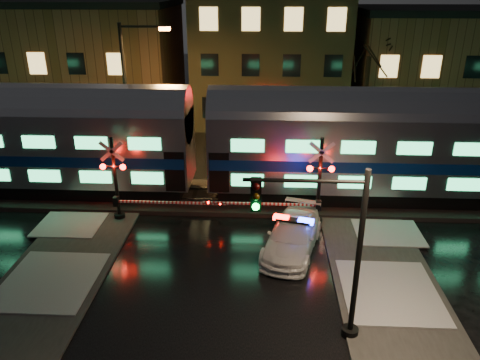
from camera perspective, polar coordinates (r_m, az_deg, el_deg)
name	(u,v)px	position (r m, az deg, el deg)	size (l,w,h in m)	color
ground	(224,248)	(20.85, -2.00, -8.24)	(120.00, 120.00, 0.00)	black
ballast	(232,197)	(25.20, -1.04, -2.11)	(90.00, 4.20, 0.24)	black
sidewalk_left	(12,336)	(17.90, -26.05, -16.69)	(4.00, 20.00, 0.12)	#2D2D2D
sidewalk_right	(412,351)	(16.65, 20.26, -18.95)	(4.00, 20.00, 0.12)	#2D2D2D
building_left	(93,63)	(42.84, -17.53, 13.50)	(14.00, 10.00, 9.00)	brown
building_mid	(269,48)	(40.58, 3.61, 15.79)	(12.00, 11.00, 11.50)	brown
building_right	(427,68)	(42.45, 21.84, 12.51)	(12.00, 10.00, 8.50)	brown
train	(200,139)	(24.16, -4.89, 5.01)	(51.00, 3.12, 5.92)	black
police_car	(293,236)	(20.44, 6.43, -6.75)	(3.19, 5.26, 1.59)	silver
crossing_signal_right	(311,191)	(22.11, 8.70, -1.29)	(6.18, 0.67, 4.38)	black
crossing_signal_left	(123,188)	(23.00, -14.06, -0.93)	(5.97, 0.66, 4.22)	black
traffic_light	(328,254)	(14.71, 10.72, -8.81)	(3.84, 0.70, 5.94)	black
streetlight	(131,89)	(28.46, -13.19, 10.72)	(2.93, 0.31, 8.76)	black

